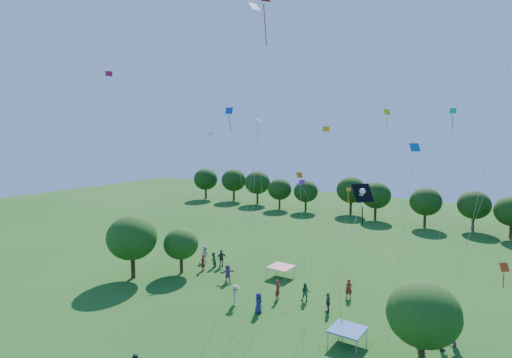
% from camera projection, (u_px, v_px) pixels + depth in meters
% --- Properties ---
extents(near_tree_west, '(4.90, 4.90, 6.33)m').
position_uv_depth(near_tree_west, '(132.00, 238.00, 39.32)').
color(near_tree_west, '#422B19').
rests_on(near_tree_west, ground).
extents(near_tree_north, '(3.55, 3.55, 4.69)m').
position_uv_depth(near_tree_north, '(181.00, 244.00, 40.85)').
color(near_tree_north, '#422B19').
rests_on(near_tree_north, ground).
extents(near_tree_east, '(4.34, 4.34, 5.56)m').
position_uv_depth(near_tree_east, '(423.00, 314.00, 23.85)').
color(near_tree_east, '#422B19').
rests_on(near_tree_east, ground).
extents(treeline, '(88.01, 8.77, 6.77)m').
position_uv_depth(treeline, '(389.00, 196.00, 65.26)').
color(treeline, '#422B19').
rests_on(treeline, ground).
extents(tent_red_stripe, '(2.20, 2.20, 1.10)m').
position_uv_depth(tent_red_stripe, '(281.00, 267.00, 39.93)').
color(tent_red_stripe, red).
rests_on(tent_red_stripe, ground).
extents(tent_blue, '(2.20, 2.20, 1.10)m').
position_uv_depth(tent_blue, '(348.00, 330.00, 27.20)').
color(tent_blue, '#17449B').
rests_on(tent_blue, ground).
extents(crowd_person_0, '(0.70, 0.96, 1.75)m').
position_uv_depth(crowd_person_0, '(419.00, 332.00, 27.18)').
color(crowd_person_0, navy).
rests_on(crowd_person_0, ground).
extents(crowd_person_1, '(0.52, 0.71, 1.75)m').
position_uv_depth(crowd_person_1, '(278.00, 290.00, 34.55)').
color(crowd_person_1, maroon).
rests_on(crowd_person_1, ground).
extents(crowd_person_2, '(0.90, 0.71, 1.62)m').
position_uv_depth(crowd_person_2, '(306.00, 292.00, 34.13)').
color(crowd_person_2, '#2B6536').
rests_on(crowd_person_2, ground).
extents(crowd_person_3, '(1.16, 0.53, 1.76)m').
position_uv_depth(crowd_person_3, '(205.00, 253.00, 44.88)').
color(crowd_person_3, '#A49083').
rests_on(crowd_person_3, ground).
extents(crowd_person_4, '(1.02, 1.19, 1.87)m').
position_uv_depth(crowd_person_4, '(221.00, 258.00, 42.98)').
color(crowd_person_4, '#3E3331').
rests_on(crowd_person_4, ground).
extents(crowd_person_5, '(0.67, 1.68, 1.77)m').
position_uv_depth(crowd_person_5, '(454.00, 333.00, 27.06)').
color(crowd_person_5, '#AB64A1').
rests_on(crowd_person_5, ground).
extents(crowd_person_6, '(1.06, 0.96, 1.90)m').
position_uv_depth(crowd_person_6, '(441.00, 318.00, 29.13)').
color(crowd_person_6, '#1B1E50').
rests_on(crowd_person_6, ground).
extents(crowd_person_7, '(0.52, 0.70, 1.69)m').
position_uv_depth(crowd_person_7, '(203.00, 263.00, 41.85)').
color(crowd_person_7, maroon).
rests_on(crowd_person_7, ground).
extents(crowd_person_8, '(0.96, 0.83, 1.71)m').
position_uv_depth(crowd_person_8, '(414.00, 301.00, 32.26)').
color(crowd_person_8, '#235325').
rests_on(crowd_person_8, ground).
extents(crowd_person_9, '(1.21, 1.16, 1.77)m').
position_uv_depth(crowd_person_9, '(235.00, 295.00, 33.29)').
color(crowd_person_9, beige).
rests_on(crowd_person_9, ground).
extents(crowd_person_10, '(0.91, 1.02, 1.62)m').
position_uv_depth(crowd_person_10, '(328.00, 303.00, 32.01)').
color(crowd_person_10, '#453A37').
rests_on(crowd_person_10, ground).
extents(crowd_person_11, '(1.36, 1.65, 1.71)m').
position_uv_depth(crowd_person_11, '(228.00, 273.00, 38.65)').
color(crowd_person_11, '#854D84').
rests_on(crowd_person_11, ground).
extents(crowd_person_12, '(0.93, 0.75, 1.67)m').
position_uv_depth(crowd_person_12, '(258.00, 303.00, 31.96)').
color(crowd_person_12, navy).
rests_on(crowd_person_12, ground).
extents(crowd_person_13, '(0.75, 0.67, 1.68)m').
position_uv_depth(crowd_person_13, '(349.00, 289.00, 34.81)').
color(crowd_person_13, maroon).
rests_on(crowd_person_13, ground).
extents(crowd_person_14, '(0.58, 0.87, 1.62)m').
position_uv_depth(crowd_person_14, '(213.00, 260.00, 42.83)').
color(crowd_person_14, '#295E28').
rests_on(crowd_person_14, ground).
extents(crowd_person_15, '(1.01, 1.02, 1.52)m').
position_uv_depth(crowd_person_15, '(416.00, 300.00, 32.67)').
color(crowd_person_15, '#BFB999').
rests_on(crowd_person_15, ground).
extents(crowd_person_16, '(0.63, 0.98, 1.55)m').
position_uv_depth(crowd_person_16, '(442.00, 340.00, 26.38)').
color(crowd_person_16, '#403A33').
rests_on(crowd_person_16, ground).
extents(pirate_kite, '(4.37, 3.52, 10.16)m').
position_uv_depth(pirate_kite, '(362.00, 195.00, 22.89)').
color(pirate_kite, black).
extents(red_high_kite, '(1.53, 1.17, 23.52)m').
position_uv_depth(red_high_kite, '(262.00, 53.00, 30.35)').
color(red_high_kite, red).
extents(small_kite_0, '(1.42, 7.96, 18.08)m').
position_uv_depth(small_kite_0, '(129.00, 131.00, 34.58)').
color(small_kite_0, red).
extents(small_kite_1, '(1.74, 0.71, 13.54)m').
position_uv_depth(small_kite_1, '(321.00, 174.00, 28.74)').
color(small_kite_1, '#FFA00D').
extents(small_kite_2, '(1.42, 1.80, 8.24)m').
position_uv_depth(small_kite_2, '(347.00, 208.00, 35.96)').
color(small_kite_2, orange).
extents(small_kite_3, '(0.50, 0.61, 2.92)m').
position_uv_depth(small_kite_3, '(441.00, 300.00, 25.30)').
color(small_kite_3, '#157816').
extents(small_kite_4, '(2.43, 5.25, 12.61)m').
position_uv_depth(small_kite_4, '(406.00, 212.00, 20.08)').
color(small_kite_4, '#115CAE').
extents(small_kite_5, '(4.23, 2.86, 17.03)m').
position_uv_depth(small_kite_5, '(501.00, 146.00, 31.51)').
color(small_kite_5, '#5C178A').
extents(small_kite_6, '(5.67, 2.79, 13.26)m').
position_uv_depth(small_kite_6, '(215.00, 156.00, 47.89)').
color(small_kite_6, white).
extents(small_kite_7, '(2.33, 4.91, 21.13)m').
position_uv_depth(small_kite_7, '(257.00, 85.00, 26.32)').
color(small_kite_7, '#0CB4BF').
extents(small_kite_8, '(3.10, 0.55, 5.50)m').
position_uv_depth(small_kite_8, '(498.00, 278.00, 23.59)').
color(small_kite_8, red).
extents(small_kite_9, '(1.05, 3.44, 10.43)m').
position_uv_depth(small_kite_9, '(302.00, 211.00, 27.92)').
color(small_kite_9, orange).
extents(small_kite_10, '(3.53, 2.71, 15.29)m').
position_uv_depth(small_kite_10, '(379.00, 141.00, 37.09)').
color(small_kite_10, yellow).
extents(small_kite_11, '(3.38, 3.48, 21.27)m').
position_uv_depth(small_kite_11, '(498.00, 107.00, 21.03)').
color(small_kite_11, '#31971B').
extents(small_kite_12, '(1.65, 2.58, 14.95)m').
position_uv_depth(small_kite_12, '(236.00, 153.00, 29.86)').
color(small_kite_12, '#123BB9').
extents(small_kite_13, '(5.21, 0.92, 8.32)m').
position_uv_depth(small_kite_13, '(307.00, 195.00, 40.21)').
color(small_kite_13, '#971982').
extents(small_kite_14, '(2.20, 0.85, 14.47)m').
position_uv_depth(small_kite_14, '(254.00, 157.00, 37.88)').
color(small_kite_14, white).
extents(small_kite_15, '(0.93, 0.30, 14.84)m').
position_uv_depth(small_kite_15, '(448.00, 162.00, 28.93)').
color(small_kite_15, '#0AA381').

